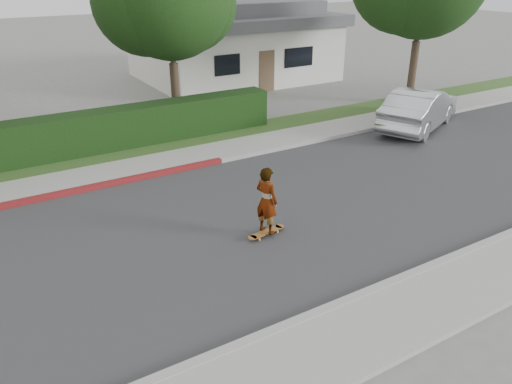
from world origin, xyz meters
TOP-DOWN VIEW (x-y plane):
  - ground at (0.00, 0.00)m, footprint 120.00×120.00m
  - road at (0.00, 0.00)m, footprint 60.00×8.00m
  - curb_near at (0.00, -4.10)m, footprint 60.00×0.20m
  - sidewalk_near at (0.00, -5.00)m, footprint 60.00×1.60m
  - curb_far at (0.00, 4.10)m, footprint 60.00×0.20m
  - curb_red_section at (-5.00, 4.10)m, footprint 12.00×0.21m
  - sidewalk_far at (0.00, 5.00)m, footprint 60.00×1.60m
  - planting_strip at (0.00, 6.60)m, footprint 60.00×1.60m
  - hedge at (-3.00, 7.20)m, footprint 15.00×1.00m
  - house at (8.00, 16.00)m, footprint 10.60×8.60m
  - skateboard at (-0.30, -0.92)m, footprint 1.14×0.39m
  - skateboarder at (-0.30, -0.92)m, footprint 0.58×0.72m
  - car_silver at (9.68, 3.39)m, footprint 5.29×3.66m

SIDE VIEW (x-z plane):
  - ground at x=0.00m, z-range 0.00..0.00m
  - road at x=0.00m, z-range 0.00..0.01m
  - planting_strip at x=0.00m, z-range 0.00..0.10m
  - sidewalk_near at x=0.00m, z-range 0.00..0.12m
  - sidewalk_far at x=0.00m, z-range 0.00..0.12m
  - curb_near at x=0.00m, z-range 0.00..0.15m
  - curb_far at x=0.00m, z-range 0.00..0.15m
  - curb_red_section at x=-5.00m, z-range 0.00..0.15m
  - skateboard at x=-0.30m, z-range 0.05..0.15m
  - hedge at x=-3.00m, z-range 0.00..1.50m
  - car_silver at x=9.68m, z-range 0.00..1.65m
  - skateboarder at x=-0.30m, z-range 0.11..1.83m
  - house at x=8.00m, z-range -0.05..4.25m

